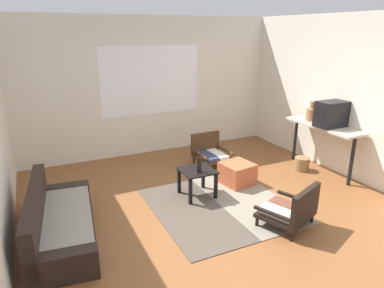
{
  "coord_description": "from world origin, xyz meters",
  "views": [
    {
      "loc": [
        -2.19,
        -3.47,
        2.41
      ],
      "look_at": [
        -0.17,
        0.76,
        0.85
      ],
      "focal_mm": 31.92,
      "sensor_mm": 36.0,
      "label": 1
    }
  ],
  "objects_px": {
    "console_shelf": "(323,130)",
    "ottoman_orange": "(237,174)",
    "wicker_basket": "(302,164)",
    "clay_vase": "(312,114)",
    "coffee_table": "(197,176)",
    "crt_television": "(331,114)",
    "couch": "(58,223)",
    "armchair_by_window": "(210,152)",
    "glass_bottle": "(199,164)",
    "armchair_striped_foreground": "(292,209)"
  },
  "relations": [
    {
      "from": "console_shelf",
      "to": "crt_television",
      "type": "bearing_deg",
      "value": -91.41
    },
    {
      "from": "couch",
      "to": "console_shelf",
      "type": "xyz_separation_m",
      "value": [
        4.43,
        0.22,
        0.56
      ]
    },
    {
      "from": "couch",
      "to": "glass_bottle",
      "type": "bearing_deg",
      "value": 5.53
    },
    {
      "from": "console_shelf",
      "to": "ottoman_orange",
      "type": "bearing_deg",
      "value": 173.72
    },
    {
      "from": "coffee_table",
      "to": "armchair_by_window",
      "type": "xyz_separation_m",
      "value": [
        0.77,
        1.02,
        -0.06
      ]
    },
    {
      "from": "ottoman_orange",
      "to": "glass_bottle",
      "type": "bearing_deg",
      "value": -165.87
    },
    {
      "from": "wicker_basket",
      "to": "clay_vase",
      "type": "bearing_deg",
      "value": 27.41
    },
    {
      "from": "clay_vase",
      "to": "couch",
      "type": "bearing_deg",
      "value": -173.38
    },
    {
      "from": "ottoman_orange",
      "to": "wicker_basket",
      "type": "xyz_separation_m",
      "value": [
        1.38,
        -0.01,
        -0.06
      ]
    },
    {
      "from": "coffee_table",
      "to": "armchair_striped_foreground",
      "type": "xyz_separation_m",
      "value": [
        0.7,
        -1.3,
        -0.08
      ]
    },
    {
      "from": "crt_television",
      "to": "wicker_basket",
      "type": "relative_size",
      "value": 1.91
    },
    {
      "from": "armchair_striped_foreground",
      "to": "clay_vase",
      "type": "bearing_deg",
      "value": 41.76
    },
    {
      "from": "glass_bottle",
      "to": "coffee_table",
      "type": "bearing_deg",
      "value": 82.77
    },
    {
      "from": "armchair_striped_foreground",
      "to": "wicker_basket",
      "type": "height_order",
      "value": "armchair_striped_foreground"
    },
    {
      "from": "coffee_table",
      "to": "glass_bottle",
      "type": "height_order",
      "value": "glass_bottle"
    },
    {
      "from": "ottoman_orange",
      "to": "crt_television",
      "type": "xyz_separation_m",
      "value": [
        1.62,
        -0.31,
        0.9
      ]
    },
    {
      "from": "armchair_by_window",
      "to": "ottoman_orange",
      "type": "bearing_deg",
      "value": -88.67
    },
    {
      "from": "armchair_by_window",
      "to": "crt_television",
      "type": "relative_size",
      "value": 1.2
    },
    {
      "from": "ottoman_orange",
      "to": "clay_vase",
      "type": "xyz_separation_m",
      "value": [
        1.63,
        0.12,
        0.82
      ]
    },
    {
      "from": "coffee_table",
      "to": "glass_bottle",
      "type": "relative_size",
      "value": 1.7
    },
    {
      "from": "armchair_by_window",
      "to": "wicker_basket",
      "type": "distance_m",
      "value": 1.68
    },
    {
      "from": "coffee_table",
      "to": "armchair_striped_foreground",
      "type": "height_order",
      "value": "armchair_striped_foreground"
    },
    {
      "from": "couch",
      "to": "armchair_by_window",
      "type": "relative_size",
      "value": 3.15
    },
    {
      "from": "armchair_striped_foreground",
      "to": "crt_television",
      "type": "relative_size",
      "value": 1.61
    },
    {
      "from": "coffee_table",
      "to": "crt_television",
      "type": "xyz_separation_m",
      "value": [
        2.42,
        -0.19,
        0.75
      ]
    },
    {
      "from": "coffee_table",
      "to": "glass_bottle",
      "type": "xyz_separation_m",
      "value": [
        -0.01,
        -0.08,
        0.22
      ]
    },
    {
      "from": "armchair_by_window",
      "to": "wicker_basket",
      "type": "bearing_deg",
      "value": -33.08
    },
    {
      "from": "armchair_by_window",
      "to": "armchair_striped_foreground",
      "type": "distance_m",
      "value": 2.33
    },
    {
      "from": "ottoman_orange",
      "to": "console_shelf",
      "type": "height_order",
      "value": "console_shelf"
    },
    {
      "from": "ottoman_orange",
      "to": "wicker_basket",
      "type": "height_order",
      "value": "ottoman_orange"
    },
    {
      "from": "coffee_table",
      "to": "ottoman_orange",
      "type": "distance_m",
      "value": 0.82
    },
    {
      "from": "couch",
      "to": "armchair_striped_foreground",
      "type": "distance_m",
      "value": 2.9
    },
    {
      "from": "armchair_by_window",
      "to": "ottoman_orange",
      "type": "height_order",
      "value": "armchair_by_window"
    },
    {
      "from": "clay_vase",
      "to": "ottoman_orange",
      "type": "bearing_deg",
      "value": -175.86
    },
    {
      "from": "couch",
      "to": "wicker_basket",
      "type": "distance_m",
      "value": 4.21
    },
    {
      "from": "console_shelf",
      "to": "glass_bottle",
      "type": "distance_m",
      "value": 2.44
    },
    {
      "from": "console_shelf",
      "to": "clay_vase",
      "type": "height_order",
      "value": "clay_vase"
    },
    {
      "from": "console_shelf",
      "to": "coffee_table",
      "type": "bearing_deg",
      "value": 178.55
    },
    {
      "from": "couch",
      "to": "clay_vase",
      "type": "height_order",
      "value": "clay_vase"
    },
    {
      "from": "couch",
      "to": "ottoman_orange",
      "type": "distance_m",
      "value": 2.83
    },
    {
      "from": "armchair_by_window",
      "to": "clay_vase",
      "type": "bearing_deg",
      "value": -25.55
    },
    {
      "from": "coffee_table",
      "to": "armchair_by_window",
      "type": "distance_m",
      "value": 1.28
    },
    {
      "from": "console_shelf",
      "to": "couch",
      "type": "bearing_deg",
      "value": -177.19
    },
    {
      "from": "console_shelf",
      "to": "crt_television",
      "type": "distance_m",
      "value": 0.34
    },
    {
      "from": "ottoman_orange",
      "to": "console_shelf",
      "type": "xyz_separation_m",
      "value": [
        1.63,
        -0.18,
        0.59
      ]
    },
    {
      "from": "clay_vase",
      "to": "glass_bottle",
      "type": "relative_size",
      "value": 1.2
    },
    {
      "from": "glass_bottle",
      "to": "clay_vase",
      "type": "bearing_deg",
      "value": 7.51
    },
    {
      "from": "ottoman_orange",
      "to": "wicker_basket",
      "type": "distance_m",
      "value": 1.39
    },
    {
      "from": "crt_television",
      "to": "armchair_by_window",
      "type": "bearing_deg",
      "value": 143.59
    },
    {
      "from": "armchair_striped_foreground",
      "to": "wicker_basket",
      "type": "xyz_separation_m",
      "value": [
        1.48,
        1.41,
        -0.13
      ]
    }
  ]
}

